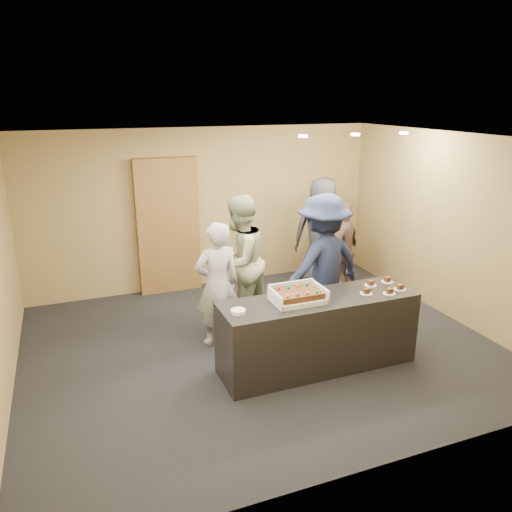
% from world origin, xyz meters
% --- Properties ---
extents(room, '(6.04, 6.00, 2.70)m').
position_xyz_m(room, '(0.00, 0.00, 1.35)').
color(room, black).
rests_on(room, ground).
extents(serving_counter, '(2.40, 0.71, 0.90)m').
position_xyz_m(serving_counter, '(0.46, -0.73, 0.45)').
color(serving_counter, black).
rests_on(serving_counter, floor).
extents(storage_cabinet, '(1.02, 0.15, 2.25)m').
position_xyz_m(storage_cabinet, '(-0.67, 2.41, 1.12)').
color(storage_cabinet, brown).
rests_on(storage_cabinet, floor).
extents(cake_box, '(0.60, 0.42, 0.18)m').
position_xyz_m(cake_box, '(0.18, -0.71, 0.94)').
color(cake_box, white).
rests_on(cake_box, serving_counter).
extents(sheet_cake, '(0.51, 0.35, 0.11)m').
position_xyz_m(sheet_cake, '(0.18, -0.73, 1.00)').
color(sheet_cake, '#321A0B').
rests_on(sheet_cake, cake_box).
extents(plate_stack, '(0.16, 0.16, 0.04)m').
position_xyz_m(plate_stack, '(-0.57, -0.79, 0.92)').
color(plate_stack, white).
rests_on(plate_stack, serving_counter).
extents(slice_a, '(0.15, 0.15, 0.07)m').
position_xyz_m(slice_a, '(1.05, -0.82, 0.92)').
color(slice_a, white).
rests_on(slice_a, serving_counter).
extents(slice_b, '(0.15, 0.15, 0.07)m').
position_xyz_m(slice_b, '(1.25, -0.61, 0.92)').
color(slice_b, white).
rests_on(slice_b, serving_counter).
extents(slice_c, '(0.15, 0.15, 0.07)m').
position_xyz_m(slice_c, '(1.31, -0.92, 0.92)').
color(slice_c, white).
rests_on(slice_c, serving_counter).
extents(slice_d, '(0.15, 0.15, 0.07)m').
position_xyz_m(slice_d, '(1.52, -0.58, 0.92)').
color(slice_d, white).
rests_on(slice_d, serving_counter).
extents(slice_e, '(0.15, 0.15, 0.07)m').
position_xyz_m(slice_e, '(1.51, -0.85, 0.92)').
color(slice_e, white).
rests_on(slice_e, serving_counter).
extents(person_server_grey, '(0.64, 0.44, 1.67)m').
position_xyz_m(person_server_grey, '(-0.49, 0.29, 0.84)').
color(person_server_grey, '#A7A7AD').
rests_on(person_server_grey, floor).
extents(person_sage_man, '(1.17, 1.13, 1.90)m').
position_xyz_m(person_sage_man, '(-0.03, 0.74, 0.95)').
color(person_sage_man, '#96A075').
rests_on(person_sage_man, floor).
extents(person_navy_man, '(1.39, 0.97, 1.96)m').
position_xyz_m(person_navy_man, '(0.96, 0.12, 0.98)').
color(person_navy_man, '#1C2340').
rests_on(person_navy_man, floor).
extents(person_brown_extra, '(0.98, 0.86, 1.59)m').
position_xyz_m(person_brown_extra, '(1.90, 1.13, 0.79)').
color(person_brown_extra, brown).
rests_on(person_brown_extra, floor).
extents(person_dark_suit, '(1.13, 1.04, 1.93)m').
position_xyz_m(person_dark_suit, '(1.73, 1.56, 0.96)').
color(person_dark_suit, '#27282C').
rests_on(person_dark_suit, floor).
extents(ceiling_spotlights, '(1.72, 0.12, 0.03)m').
position_xyz_m(ceiling_spotlights, '(1.60, 0.50, 2.67)').
color(ceiling_spotlights, '#FFEAC6').
rests_on(ceiling_spotlights, ceiling).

